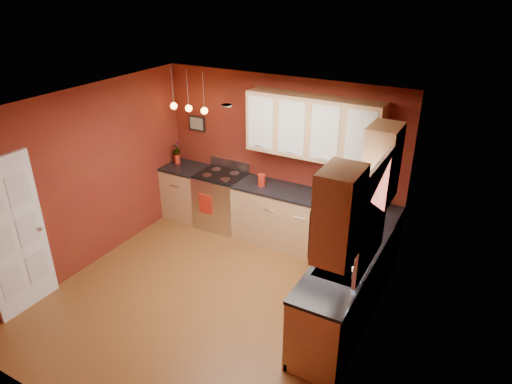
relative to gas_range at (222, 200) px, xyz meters
The scene contains 27 objects.
floor 2.08m from the gas_range, 62.94° to the right, with size 4.20×4.20×0.00m, color brown.
ceiling 2.93m from the gas_range, 62.94° to the right, with size 4.00×4.20×0.02m, color silver.
wall_back 1.27m from the gas_range, 18.02° to the left, with size 4.00×0.02×2.60m, color maroon.
wall_front 4.09m from the gas_range, 76.73° to the right, with size 4.00×0.02×2.60m, color maroon.
wall_left 2.25m from the gas_range, 120.95° to the right, with size 0.02×4.20×2.60m, color maroon.
wall_right 3.53m from the gas_range, 31.66° to the right, with size 0.02×4.20×2.60m, color maroon.
base_cabinets_back_left 0.73m from the gas_range, behind, with size 0.70×0.60×0.90m, color tan.
base_cabinets_back_right 1.65m from the gas_range, ahead, with size 2.54×0.60×0.90m, color tan.
base_cabinets_right 2.95m from the gas_range, 27.27° to the right, with size 0.60×2.10×0.90m, color tan.
counter_back_left 0.85m from the gas_range, behind, with size 0.70×0.62×0.04m, color black.
counter_back_right 1.71m from the gas_range, ahead, with size 2.54×0.62×0.04m, color black.
counter_right 2.98m from the gas_range, 27.27° to the right, with size 0.62×2.10×0.04m, color black.
gas_range is the anchor object (origin of this frame).
dishwasher_front 2.04m from the gas_range, ahead, with size 0.60×0.02×0.80m, color silver.
sink 3.05m from the gas_range, 29.78° to the right, with size 0.50×0.70×0.33m.
window 3.48m from the gas_range, 27.40° to the right, with size 0.06×1.02×1.22m.
door_left_wall 3.22m from the gas_range, 109.27° to the right, with size 0.12×0.82×2.05m.
upper_cabinets_back 2.12m from the gas_range, ahead, with size 2.00×0.35×0.90m, color tan.
upper_cabinets_right 3.45m from the gas_range, 28.26° to the right, with size 0.35×1.95×0.90m, color tan.
wall_picture 1.36m from the gas_range, 156.09° to the left, with size 0.32×0.03×0.26m, color black.
pendant_lights 1.62m from the gas_range, behind, with size 0.71×0.11×0.66m.
red_canister 0.96m from the gas_range, ahead, with size 0.12×0.12×0.19m.
red_vase 1.09m from the gas_range, behind, with size 0.10×0.10×0.16m, color #B32213.
flowers 1.18m from the gas_range, behind, with size 0.13×0.13×0.23m, color #B32213.
coffee_maker 2.55m from the gas_range, ahead, with size 0.22×0.22×0.30m.
soap_pump 3.37m from the gas_range, 31.13° to the right, with size 0.10×0.10×0.22m, color silver.
dish_towel 0.35m from the gas_range, 106.94° to the right, with size 0.25×0.02×0.34m, color #B32213.
Camera 1 is at (2.93, -3.94, 3.91)m, focal length 32.00 mm.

